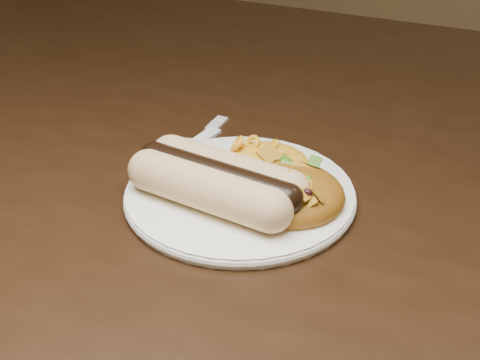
% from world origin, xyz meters
% --- Properties ---
extents(table, '(1.60, 0.90, 0.75)m').
position_xyz_m(table, '(0.00, 0.00, 0.66)').
color(table, black).
rests_on(table, floor).
extents(plate, '(0.27, 0.27, 0.01)m').
position_xyz_m(plate, '(0.00, -0.15, 0.76)').
color(plate, white).
rests_on(plate, table).
extents(hotdog, '(0.14, 0.09, 0.04)m').
position_xyz_m(hotdog, '(-0.01, -0.18, 0.78)').
color(hotdog, '#E5B475').
rests_on(hotdog, plate).
extents(mac_and_cheese, '(0.11, 0.10, 0.03)m').
position_xyz_m(mac_and_cheese, '(0.01, -0.10, 0.78)').
color(mac_and_cheese, '#FFB035').
rests_on(mac_and_cheese, plate).
extents(sour_cream, '(0.05, 0.05, 0.03)m').
position_xyz_m(sour_cream, '(-0.07, -0.12, 0.77)').
color(sour_cream, white).
rests_on(sour_cream, plate).
extents(taco_salad, '(0.11, 0.10, 0.05)m').
position_xyz_m(taco_salad, '(0.05, -0.15, 0.78)').
color(taco_salad, '#C43003').
rests_on(taco_salad, plate).
extents(fork, '(0.04, 0.13, 0.00)m').
position_xyz_m(fork, '(-0.09, -0.08, 0.75)').
color(fork, white).
rests_on(fork, table).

